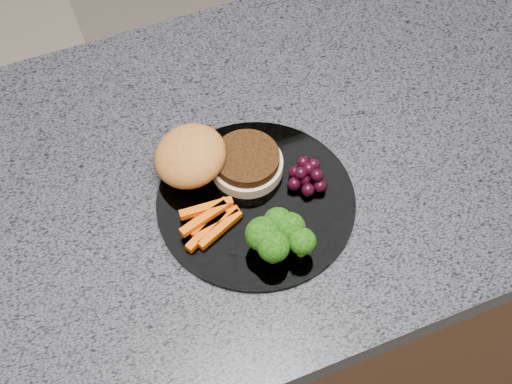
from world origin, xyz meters
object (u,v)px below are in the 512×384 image
plate (256,202)px  grape_bunch (308,175)px  burger (211,160)px  island_cabinet (208,319)px

plate → grape_bunch: grape_bunch is taller
burger → plate: bearing=-54.5°
grape_bunch → burger: bearing=150.0°
island_cabinet → burger: bearing=2.0°
island_cabinet → grape_bunch: grape_bunch is taller
burger → grape_bunch: (0.11, -0.06, -0.01)m
plate → burger: 0.08m
plate → grape_bunch: 0.08m
burger → island_cabinet: bearing=-171.4°
island_cabinet → grape_bunch: 0.51m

